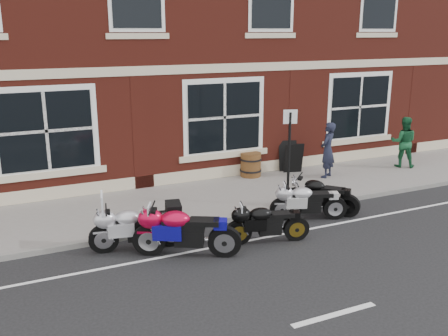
# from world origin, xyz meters

# --- Properties ---
(ground) EXTENTS (80.00, 80.00, 0.00)m
(ground) POSITION_xyz_m (0.00, 0.00, 0.00)
(ground) COLOR black
(ground) RESTS_ON ground
(sidewalk) EXTENTS (30.00, 3.00, 0.12)m
(sidewalk) POSITION_xyz_m (0.00, 3.00, 0.06)
(sidewalk) COLOR slate
(sidewalk) RESTS_ON ground
(kerb) EXTENTS (30.00, 0.16, 0.12)m
(kerb) POSITION_xyz_m (0.00, 1.42, 0.06)
(kerb) COLOR slate
(kerb) RESTS_ON ground
(moto_touring_silver) EXTENTS (1.99, 0.59, 1.32)m
(moto_touring_silver) POSITION_xyz_m (-2.26, 0.82, 0.54)
(moto_touring_silver) COLOR black
(moto_touring_silver) RESTS_ON ground
(moto_sport_red) EXTENTS (2.01, 1.15, 0.99)m
(moto_sport_red) POSITION_xyz_m (-1.42, 0.09, 0.57)
(moto_sport_red) COLOR black
(moto_sport_red) RESTS_ON ground
(moto_sport_black) EXTENTS (1.81, 0.59, 0.83)m
(moto_sport_black) POSITION_xyz_m (0.39, -0.02, 0.48)
(moto_sport_black) COLOR black
(moto_sport_black) RESTS_ON ground
(moto_sport_silver) EXTENTS (1.79, 0.80, 0.84)m
(moto_sport_silver) POSITION_xyz_m (1.96, 0.76, 0.48)
(moto_sport_silver) COLOR black
(moto_sport_silver) RESTS_ON ground
(moto_naked_black) EXTENTS (1.34, 1.51, 0.86)m
(moto_naked_black) POSITION_xyz_m (2.55, 1.02, 0.49)
(moto_naked_black) COLOR black
(moto_naked_black) RESTS_ON ground
(pedestrian_left) EXTENTS (0.74, 0.68, 1.69)m
(pedestrian_left) POSITION_xyz_m (4.35, 3.24, 0.96)
(pedestrian_left) COLOR black
(pedestrian_left) RESTS_ON sidewalk
(pedestrian_right) EXTENTS (1.02, 0.99, 1.65)m
(pedestrian_right) POSITION_xyz_m (7.32, 3.21, 0.95)
(pedestrian_right) COLOR #164D2A
(pedestrian_right) RESTS_ON sidewalk
(a_board_sign) EXTENTS (0.66, 0.53, 0.97)m
(a_board_sign) POSITION_xyz_m (3.67, 4.20, 0.60)
(a_board_sign) COLOR black
(a_board_sign) RESTS_ON sidewalk
(barrel_planter) EXTENTS (0.66, 0.66, 0.73)m
(barrel_planter) POSITION_xyz_m (2.29, 4.30, 0.48)
(barrel_planter) COLOR #562F17
(barrel_planter) RESTS_ON sidewalk
(parking_sign) EXTENTS (0.34, 0.13, 2.46)m
(parking_sign) POSITION_xyz_m (1.91, 1.55, 1.54)
(parking_sign) COLOR black
(parking_sign) RESTS_ON sidewalk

